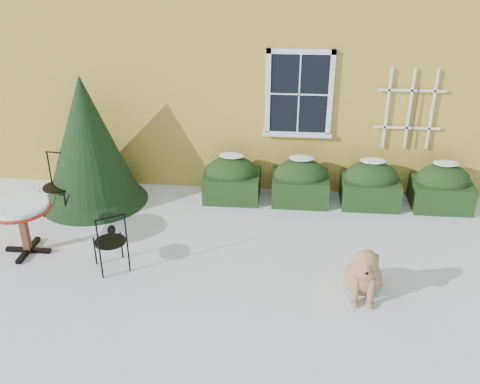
# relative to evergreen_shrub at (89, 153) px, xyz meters

# --- Properties ---
(ground) EXTENTS (80.00, 80.00, 0.00)m
(ground) POSITION_rel_evergreen_shrub_xyz_m (2.90, -2.19, -0.98)
(ground) COLOR white
(ground) RESTS_ON ground
(hedge_row) EXTENTS (4.95, 0.80, 0.91)m
(hedge_row) POSITION_rel_evergreen_shrub_xyz_m (4.55, 0.36, -0.58)
(hedge_row) COLOR black
(hedge_row) RESTS_ON ground
(evergreen_shrub) EXTENTS (2.01, 2.01, 2.44)m
(evergreen_shrub) POSITION_rel_evergreen_shrub_xyz_m (0.00, 0.00, 0.00)
(evergreen_shrub) COLOR black
(evergreen_shrub) RESTS_ON ground
(bistro_table) EXTENTS (0.95, 0.95, 0.88)m
(bistro_table) POSITION_rel_evergreen_shrub_xyz_m (-0.47, -1.86, -0.25)
(bistro_table) COLOR black
(bistro_table) RESTS_ON ground
(patio_chair_near) EXTENTS (0.61, 0.60, 0.99)m
(patio_chair_near) POSITION_rel_evergreen_shrub_xyz_m (1.05, -2.20, -0.48)
(patio_chair_near) COLOR black
(patio_chair_near) RESTS_ON ground
(patio_chair_far) EXTENTS (0.53, 0.53, 1.10)m
(patio_chair_far) POSITION_rel_evergreen_shrub_xyz_m (-0.46, -0.46, -0.43)
(patio_chair_far) COLOR black
(patio_chair_far) RESTS_ON ground
(dog) EXTENTS (0.62, 0.97, 0.88)m
(dog) POSITION_rel_evergreen_shrub_xyz_m (4.77, -2.52, -0.63)
(dog) COLOR #B1804F
(dog) RESTS_ON ground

